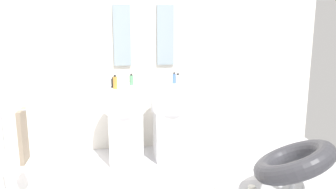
{
  "coord_description": "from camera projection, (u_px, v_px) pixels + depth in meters",
  "views": [
    {
      "loc": [
        -0.4,
        -2.82,
        1.66
      ],
      "look_at": [
        0.15,
        0.55,
        0.95
      ],
      "focal_mm": 35.94,
      "sensor_mm": 36.0,
      "label": 1
    }
  ],
  "objects": [
    {
      "name": "soap_bottle_black",
      "position": [
        113.0,
        83.0,
        3.93
      ],
      "size": [
        0.04,
        0.04,
        0.12
      ],
      "color": "black",
      "rests_on": "pedestal_sink_left"
    },
    {
      "name": "rear_partition",
      "position": [
        144.0,
        52.0,
        4.46
      ],
      "size": [
        4.8,
        0.1,
        2.6
      ],
      "primitive_type": "cube",
      "color": "silver",
      "rests_on": "ground_plane"
    },
    {
      "name": "towel_rack",
      "position": [
        20.0,
        139.0,
        3.11
      ],
      "size": [
        0.37,
        0.22,
        0.95
      ],
      "color": "#B7BABF",
      "rests_on": "ground_plane"
    },
    {
      "name": "pedestal_sink_right",
      "position": [
        171.0,
        119.0,
        4.17
      ],
      "size": [
        0.48,
        0.48,
        1.04
      ],
      "color": "white",
      "rests_on": "ground_plane"
    },
    {
      "name": "soap_bottle_white",
      "position": [
        178.0,
        79.0,
        4.19
      ],
      "size": [
        0.05,
        0.05,
        0.13
      ],
      "color": "white",
      "rests_on": "pedestal_sink_right"
    },
    {
      "name": "soap_bottle_blue",
      "position": [
        174.0,
        78.0,
        4.19
      ],
      "size": [
        0.04,
        0.04,
        0.14
      ],
      "color": "#4C72B7",
      "rests_on": "pedestal_sink_right"
    },
    {
      "name": "lounge_chair",
      "position": [
        293.0,
        167.0,
        3.17
      ],
      "size": [
        1.09,
        1.09,
        0.65
      ],
      "color": "#B7BABF",
      "rests_on": "ground_plane"
    },
    {
      "name": "pedestal_sink_left",
      "position": [
        125.0,
        121.0,
        4.09
      ],
      "size": [
        0.48,
        0.48,
        1.04
      ],
      "color": "white",
      "rests_on": "ground_plane"
    },
    {
      "name": "vanity_mirror_right",
      "position": [
        165.0,
        35.0,
        4.39
      ],
      "size": [
        0.22,
        0.03,
        0.77
      ],
      "primitive_type": "cube",
      "color": "#8C9EA8"
    },
    {
      "name": "vanity_mirror_left",
      "position": [
        122.0,
        35.0,
        4.3
      ],
      "size": [
        0.22,
        0.03,
        0.77
      ],
      "primitive_type": "cube",
      "color": "#8C9EA8"
    },
    {
      "name": "soap_bottle_green",
      "position": [
        131.0,
        80.0,
        4.09
      ],
      "size": [
        0.05,
        0.05,
        0.14
      ],
      "color": "#59996B",
      "rests_on": "pedestal_sink_left"
    },
    {
      "name": "soap_bottle_amber",
      "position": [
        115.0,
        83.0,
        3.83
      ],
      "size": [
        0.05,
        0.05,
        0.16
      ],
      "color": "#C68C38",
      "rests_on": "pedestal_sink_left"
    }
  ]
}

